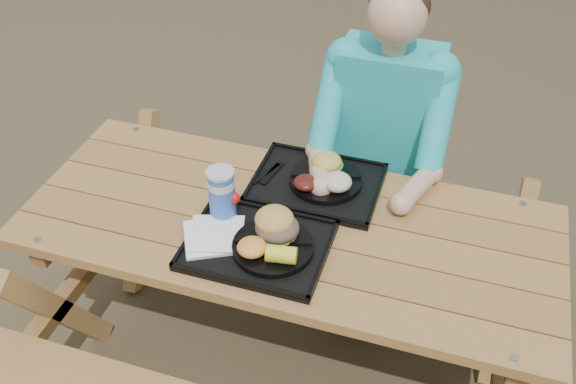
% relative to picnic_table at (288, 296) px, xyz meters
% --- Properties ---
extents(ground, '(60.00, 60.00, 0.00)m').
position_rel_picnic_table_xyz_m(ground, '(0.00, 0.00, -0.38)').
color(ground, '#999999').
rests_on(ground, ground).
extents(picnic_table, '(1.80, 1.49, 0.75)m').
position_rel_picnic_table_xyz_m(picnic_table, '(0.00, 0.00, 0.00)').
color(picnic_table, '#999999').
rests_on(picnic_table, ground).
extents(tray_near, '(0.45, 0.35, 0.02)m').
position_rel_picnic_table_xyz_m(tray_near, '(-0.05, -0.15, 0.39)').
color(tray_near, black).
rests_on(tray_near, picnic_table).
extents(tray_far, '(0.45, 0.35, 0.02)m').
position_rel_picnic_table_xyz_m(tray_far, '(0.04, 0.21, 0.39)').
color(tray_far, black).
rests_on(tray_far, picnic_table).
extents(plate_near, '(0.26, 0.26, 0.02)m').
position_rel_picnic_table_xyz_m(plate_near, '(0.00, -0.16, 0.41)').
color(plate_near, black).
rests_on(plate_near, tray_near).
extents(plate_far, '(0.26, 0.26, 0.02)m').
position_rel_picnic_table_xyz_m(plate_far, '(0.07, 0.22, 0.41)').
color(plate_far, black).
rests_on(plate_far, tray_far).
extents(napkin_stack, '(0.24, 0.24, 0.02)m').
position_rel_picnic_table_xyz_m(napkin_stack, '(-0.20, -0.17, 0.40)').
color(napkin_stack, white).
rests_on(napkin_stack, tray_near).
extents(soda_cup, '(0.09, 0.09, 0.18)m').
position_rel_picnic_table_xyz_m(soda_cup, '(-0.21, -0.06, 0.48)').
color(soda_cup, blue).
rests_on(soda_cup, tray_near).
extents(condiment_bbq, '(0.04, 0.04, 0.03)m').
position_rel_picnic_table_xyz_m(condiment_bbq, '(-0.05, -0.03, 0.41)').
color(condiment_bbq, black).
rests_on(condiment_bbq, tray_near).
extents(condiment_mustard, '(0.05, 0.05, 0.03)m').
position_rel_picnic_table_xyz_m(condiment_mustard, '(0.01, -0.03, 0.41)').
color(condiment_mustard, yellow).
rests_on(condiment_mustard, tray_near).
extents(sandwich, '(0.13, 0.13, 0.14)m').
position_rel_picnic_table_xyz_m(sandwich, '(-0.00, -0.11, 0.48)').
color(sandwich, gold).
rests_on(sandwich, plate_near).
extents(mac_cheese, '(0.09, 0.09, 0.05)m').
position_rel_picnic_table_xyz_m(mac_cheese, '(-0.05, -0.21, 0.44)').
color(mac_cheese, '#FFAE43').
rests_on(mac_cheese, plate_near).
extents(corn_cob, '(0.11, 0.11, 0.05)m').
position_rel_picnic_table_xyz_m(corn_cob, '(0.05, -0.22, 0.44)').
color(corn_cob, '#FBF434').
rests_on(corn_cob, plate_near).
extents(cutlery_far, '(0.05, 0.15, 0.01)m').
position_rel_picnic_table_xyz_m(cutlery_far, '(-0.13, 0.21, 0.40)').
color(cutlery_far, black).
rests_on(cutlery_far, tray_far).
extents(burger, '(0.11, 0.11, 0.10)m').
position_rel_picnic_table_xyz_m(burger, '(0.06, 0.27, 0.46)').
color(burger, '#E0B74F').
rests_on(burger, plate_far).
extents(baked_beans, '(0.09, 0.09, 0.04)m').
position_rel_picnic_table_xyz_m(baked_beans, '(0.02, 0.15, 0.43)').
color(baked_beans, '#541710').
rests_on(baked_beans, plate_far).
extents(potato_salad, '(0.10, 0.10, 0.06)m').
position_rel_picnic_table_xyz_m(potato_salad, '(0.12, 0.17, 0.44)').
color(potato_salad, beige).
rests_on(potato_salad, plate_far).
extents(diner, '(0.48, 0.84, 1.28)m').
position_rel_picnic_table_xyz_m(diner, '(0.21, 0.58, 0.27)').
color(diner, teal).
rests_on(diner, ground).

